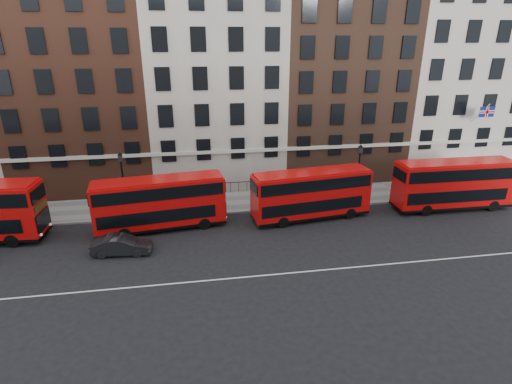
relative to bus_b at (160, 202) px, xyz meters
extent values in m
plane|color=black|center=(5.38, -5.93, -2.24)|extent=(120.00, 120.00, 0.00)
cube|color=slate|center=(5.38, 4.57, -2.17)|extent=(80.00, 5.00, 0.15)
cube|color=gray|center=(5.38, 2.07, -2.16)|extent=(80.00, 0.30, 0.16)
cube|color=white|center=(5.38, -7.93, -2.24)|extent=(70.00, 0.12, 0.01)
cube|color=brown|center=(-7.42, 12.07, 8.76)|extent=(12.80, 10.00, 22.00)
cube|color=#A09A8D|center=(5.38, 12.07, 7.26)|extent=(12.80, 10.00, 19.00)
cube|color=brown|center=(18.18, 12.07, 8.26)|extent=(12.80, 10.00, 21.00)
cube|color=beige|center=(30.98, 12.07, 7.76)|extent=(12.80, 10.00, 20.00)
cube|color=black|center=(-8.44, -0.36, -0.66)|extent=(0.23, 2.24, 1.32)
cube|color=black|center=(-8.44, -0.36, 0.43)|extent=(0.21, 1.94, 0.43)
cylinder|color=black|center=(-10.44, -1.37, -1.73)|extent=(1.04, 0.35, 1.02)
cylinder|color=black|center=(-10.29, 0.91, -1.73)|extent=(1.04, 0.35, 1.02)
cube|color=red|center=(0.03, 0.00, -0.05)|extent=(10.11, 3.60, 3.72)
cube|color=black|center=(0.03, 0.00, -1.80)|extent=(10.11, 3.64, 0.23)
cube|color=black|center=(-0.25, -0.03, -0.69)|extent=(9.00, 3.53, 0.99)
cube|color=black|center=(0.03, 0.00, 1.10)|extent=(9.74, 3.63, 0.94)
cube|color=red|center=(0.03, 0.00, 1.85)|extent=(9.80, 3.38, 0.17)
cube|color=black|center=(4.97, 0.64, -0.78)|extent=(0.34, 2.06, 1.22)
cube|color=black|center=(4.97, 0.64, 0.22)|extent=(0.30, 1.78, 0.40)
cylinder|color=black|center=(3.34, -0.63, -1.77)|extent=(0.97, 0.38, 0.94)
cylinder|color=black|center=(3.07, 1.46, -1.77)|extent=(0.97, 0.38, 0.94)
cylinder|color=black|center=(-2.63, -1.40, -1.77)|extent=(0.97, 0.38, 0.94)
cylinder|color=black|center=(-2.90, 0.69, -1.77)|extent=(0.97, 0.38, 0.94)
cube|color=red|center=(12.16, 0.00, -0.08)|extent=(9.99, 3.58, 3.67)
cube|color=black|center=(12.16, 0.00, -1.81)|extent=(9.99, 3.61, 0.22)
cube|color=black|center=(11.89, -0.03, -0.71)|extent=(8.89, 3.50, 0.98)
cube|color=black|center=(12.16, 0.00, 1.06)|extent=(9.63, 3.60, 0.93)
cube|color=red|center=(12.16, 0.00, 1.80)|extent=(9.68, 3.35, 0.17)
cube|color=black|center=(17.04, 0.64, -0.80)|extent=(0.34, 2.04, 1.21)
cube|color=black|center=(17.04, 0.64, 0.19)|extent=(0.30, 1.76, 0.39)
cylinder|color=black|center=(15.43, -0.62, -1.78)|extent=(0.96, 0.38, 0.93)
cylinder|color=black|center=(15.16, 1.45, -1.78)|extent=(0.96, 0.38, 0.93)
cylinder|color=black|center=(9.53, -1.39, -1.78)|extent=(0.96, 0.38, 0.93)
cylinder|color=black|center=(9.26, 0.67, -1.78)|extent=(0.96, 0.38, 0.93)
cube|color=red|center=(24.99, 0.00, 0.04)|extent=(10.33, 2.53, 3.88)
cube|color=black|center=(24.99, 0.00, -1.78)|extent=(10.33, 2.57, 0.24)
cube|color=black|center=(24.69, 0.01, -0.62)|extent=(9.15, 2.60, 1.03)
cube|color=black|center=(24.99, 0.00, 1.24)|extent=(9.94, 2.60, 0.98)
cube|color=red|center=(24.99, 0.00, 2.03)|extent=(10.04, 2.33, 0.18)
cube|color=black|center=(30.18, -0.03, -0.72)|extent=(0.09, 2.16, 1.28)
cube|color=black|center=(30.18, -0.03, 0.33)|extent=(0.09, 1.87, 0.41)
cylinder|color=black|center=(28.32, -1.12, -1.75)|extent=(0.98, 0.28, 0.98)
cylinder|color=black|center=(28.34, 1.08, -1.75)|extent=(0.98, 0.28, 0.98)
cylinder|color=black|center=(22.03, -1.08, -1.75)|extent=(0.98, 0.28, 0.98)
cylinder|color=black|center=(22.05, 1.13, -1.75)|extent=(0.98, 0.28, 0.98)
imported|color=#242427|center=(-2.50, -3.61, -1.57)|extent=(4.18, 1.74, 1.34)
cylinder|color=black|center=(-3.11, 3.36, 0.21)|extent=(0.14, 0.14, 4.60)
cylinder|color=black|center=(-3.11, 3.36, -1.79)|extent=(0.32, 0.32, 0.60)
cube|color=#262626|center=(-3.11, 3.36, 2.76)|extent=(0.32, 0.32, 0.55)
cone|color=black|center=(-3.11, 3.36, 3.11)|extent=(0.44, 0.44, 0.25)
cylinder|color=black|center=(17.29, 2.65, 0.21)|extent=(0.14, 0.14, 4.60)
cylinder|color=black|center=(17.29, 2.65, -1.79)|extent=(0.32, 0.32, 0.60)
cube|color=#262626|center=(17.29, 2.65, 2.76)|extent=(0.32, 0.32, 0.55)
cone|color=black|center=(17.29, 2.65, 3.11)|extent=(0.44, 0.44, 0.25)
cylinder|color=black|center=(27.98, 2.86, -0.79)|extent=(0.12, 0.12, 2.60)
cube|color=black|center=(27.98, 2.71, 0.81)|extent=(0.25, 0.30, 0.75)
sphere|color=red|center=(27.98, 2.54, 1.03)|extent=(0.14, 0.14, 0.14)
sphere|color=#0C9919|center=(27.98, 2.54, 0.59)|extent=(0.14, 0.14, 0.14)
camera|label=1|loc=(2.79, -29.34, 11.85)|focal=28.00mm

